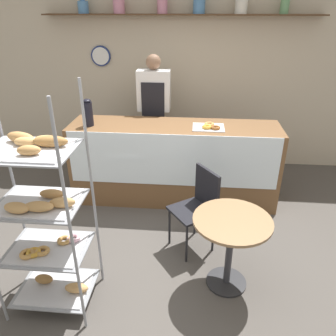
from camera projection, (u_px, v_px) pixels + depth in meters
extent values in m
plane|color=#4C4742|center=(164.00, 267.00, 3.18)|extent=(14.00, 14.00, 0.00)
cube|color=beige|center=(180.00, 76.00, 4.81)|extent=(10.00, 0.06, 2.70)
cube|color=#4C331E|center=(181.00, 15.00, 4.31)|extent=(3.72, 0.24, 0.02)
cylinder|color=#4C7FB2|center=(83.00, 7.00, 4.38)|extent=(0.14, 0.14, 0.15)
cylinder|color=#CC7F99|center=(119.00, 6.00, 4.33)|extent=(0.15, 0.15, 0.18)
cylinder|color=#CC7F99|center=(162.00, 6.00, 4.28)|extent=(0.14, 0.14, 0.19)
cylinder|color=#4C7FB2|center=(199.00, 7.00, 4.25)|extent=(0.16, 0.16, 0.17)
cylinder|color=silver|center=(241.00, 7.00, 4.21)|extent=(0.16, 0.16, 0.17)
cylinder|color=#669966|center=(285.00, 7.00, 4.16)|extent=(0.11, 0.11, 0.17)
cylinder|color=navy|center=(101.00, 56.00, 4.74)|extent=(0.28, 0.03, 0.28)
cylinder|color=white|center=(101.00, 56.00, 4.72)|extent=(0.24, 0.00, 0.24)
cube|color=brown|center=(174.00, 163.00, 4.12)|extent=(2.53, 0.62, 1.00)
cube|color=silver|center=(172.00, 161.00, 3.76)|extent=(2.43, 0.01, 0.64)
cylinder|color=gray|center=(71.00, 233.00, 2.18)|extent=(0.02, 0.02, 1.84)
cylinder|color=gray|center=(15.00, 190.00, 2.68)|extent=(0.02, 0.02, 1.84)
cylinder|color=gray|center=(93.00, 194.00, 2.63)|extent=(0.02, 0.02, 1.84)
cube|color=gray|center=(57.00, 288.00, 2.79)|extent=(0.62, 0.48, 0.01)
cube|color=silver|center=(56.00, 287.00, 2.78)|extent=(0.55, 0.43, 0.01)
ellipsoid|color=tan|center=(76.00, 288.00, 2.72)|extent=(0.20, 0.10, 0.07)
ellipsoid|color=olive|center=(44.00, 279.00, 2.80)|extent=(0.16, 0.08, 0.08)
cube|color=gray|center=(49.00, 249.00, 2.60)|extent=(0.62, 0.48, 0.01)
cube|color=silver|center=(48.00, 248.00, 2.59)|extent=(0.55, 0.43, 0.01)
torus|color=tan|center=(64.00, 240.00, 2.64)|extent=(0.11, 0.11, 0.03)
torus|color=gold|center=(33.00, 253.00, 2.51)|extent=(0.11, 0.11, 0.03)
torus|color=tan|center=(42.00, 251.00, 2.52)|extent=(0.11, 0.11, 0.03)
torus|color=tan|center=(27.00, 254.00, 2.49)|extent=(0.12, 0.12, 0.04)
torus|color=#EAB2C1|center=(74.00, 238.00, 2.67)|extent=(0.11, 0.11, 0.03)
cube|color=gray|center=(39.00, 204.00, 2.41)|extent=(0.62, 0.48, 0.01)
cube|color=silver|center=(39.00, 202.00, 2.41)|extent=(0.55, 0.43, 0.01)
ellipsoid|color=tan|center=(62.00, 202.00, 2.32)|extent=(0.19, 0.10, 0.08)
ellipsoid|color=tan|center=(17.00, 208.00, 2.26)|extent=(0.20, 0.12, 0.07)
ellipsoid|color=#B27F47|center=(52.00, 194.00, 2.44)|extent=(0.19, 0.09, 0.06)
ellipsoid|color=tan|center=(39.00, 206.00, 2.28)|extent=(0.21, 0.10, 0.07)
cube|color=gray|center=(28.00, 151.00, 2.22)|extent=(0.62, 0.48, 0.01)
cube|color=silver|center=(28.00, 149.00, 2.22)|extent=(0.55, 0.43, 0.01)
ellipsoid|color=#B27F47|center=(21.00, 138.00, 2.28)|extent=(0.25, 0.15, 0.08)
ellipsoid|color=#B27F47|center=(29.00, 150.00, 2.10)|extent=(0.16, 0.09, 0.07)
ellipsoid|color=olive|center=(50.00, 141.00, 2.22)|extent=(0.25, 0.10, 0.08)
ellipsoid|color=tan|center=(47.00, 140.00, 2.26)|extent=(0.19, 0.09, 0.07)
ellipsoid|color=tan|center=(26.00, 141.00, 2.24)|extent=(0.17, 0.09, 0.06)
cube|color=#282833|center=(155.00, 144.00, 4.68)|extent=(0.26, 0.19, 1.00)
cube|color=silver|center=(154.00, 90.00, 4.33)|extent=(0.43, 0.22, 0.53)
cube|color=black|center=(153.00, 100.00, 4.27)|extent=(0.30, 0.01, 0.44)
sphere|color=#8C664C|center=(153.00, 62.00, 4.17)|extent=(0.19, 0.19, 0.19)
cylinder|color=#262628|center=(226.00, 282.00, 3.00)|extent=(0.36, 0.36, 0.02)
cylinder|color=#333338|center=(229.00, 253.00, 2.85)|extent=(0.06, 0.06, 0.66)
cylinder|color=olive|center=(233.00, 221.00, 2.69)|extent=(0.66, 0.66, 0.02)
cylinder|color=black|center=(169.00, 226.00, 3.40)|extent=(0.02, 0.02, 0.44)
cylinder|color=black|center=(187.00, 244.00, 3.15)|extent=(0.02, 0.02, 0.44)
cylinder|color=black|center=(195.00, 217.00, 3.55)|extent=(0.02, 0.02, 0.44)
cylinder|color=black|center=(213.00, 233.00, 3.30)|extent=(0.02, 0.02, 0.44)
cube|color=black|center=(192.00, 211.00, 3.25)|extent=(0.53, 0.53, 0.03)
cube|color=black|center=(207.00, 188.00, 3.23)|extent=(0.24, 0.31, 0.40)
cylinder|color=black|center=(88.00, 114.00, 3.83)|extent=(0.11, 0.11, 0.28)
ellipsoid|color=black|center=(87.00, 101.00, 3.76)|extent=(0.09, 0.09, 0.04)
cube|color=silver|center=(208.00, 127.00, 3.81)|extent=(0.36, 0.29, 0.01)
torus|color=tan|center=(209.00, 124.00, 3.84)|extent=(0.12, 0.12, 0.04)
torus|color=brown|center=(216.00, 128.00, 3.74)|extent=(0.11, 0.11, 0.03)
torus|color=gold|center=(207.00, 127.00, 3.76)|extent=(0.11, 0.11, 0.04)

